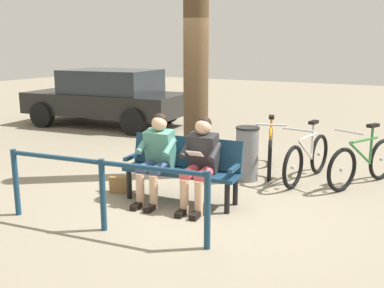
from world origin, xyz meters
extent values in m
plane|color=gray|center=(0.00, 0.00, 0.00)|extent=(40.00, 40.00, 0.00)
cube|color=navy|center=(0.15, 0.16, 0.42)|extent=(1.64, 0.61, 0.05)
cube|color=navy|center=(0.17, -0.03, 0.66)|extent=(1.61, 0.31, 0.42)
cube|color=navy|center=(-0.60, 0.08, 0.56)|extent=(0.10, 0.40, 0.05)
cube|color=navy|center=(0.91, 0.24, 0.56)|extent=(0.10, 0.40, 0.05)
cylinder|color=black|center=(-0.58, 0.25, 0.20)|extent=(0.07, 0.07, 0.40)
cylinder|color=black|center=(0.85, 0.41, 0.20)|extent=(0.07, 0.07, 0.40)
cylinder|color=black|center=(-0.54, -0.09, 0.20)|extent=(0.07, 0.07, 0.40)
cylinder|color=black|center=(0.89, 0.07, 0.20)|extent=(0.07, 0.07, 0.40)
cube|color=#262628|center=(-0.16, 0.10, 0.71)|extent=(0.41, 0.35, 0.55)
sphere|color=#D8A884|center=(-0.16, 0.12, 1.06)|extent=(0.21, 0.21, 0.21)
sphere|color=black|center=(-0.16, 0.09, 1.10)|extent=(0.20, 0.20, 0.20)
cylinder|color=#D84C59|center=(-0.28, 0.29, 0.49)|extent=(0.19, 0.41, 0.15)
cylinder|color=#D8A884|center=(-0.30, 0.49, 0.23)|extent=(0.11, 0.11, 0.45)
cube|color=black|center=(-0.32, 0.59, 0.04)|extent=(0.11, 0.23, 0.07)
cylinder|color=#262628|center=(-0.37, 0.20, 0.77)|extent=(0.12, 0.31, 0.23)
cylinder|color=#D84C59|center=(-0.08, 0.31, 0.49)|extent=(0.19, 0.41, 0.15)
cylinder|color=#D8A884|center=(-0.11, 0.51, 0.23)|extent=(0.11, 0.11, 0.45)
cube|color=black|center=(-0.12, 0.61, 0.04)|extent=(0.11, 0.23, 0.07)
cylinder|color=#262628|center=(0.02, 0.24, 0.77)|extent=(0.12, 0.31, 0.23)
cube|color=silver|center=(-0.19, 0.40, 0.77)|extent=(0.21, 0.14, 0.09)
cube|color=#4C8C7A|center=(0.47, 0.17, 0.71)|extent=(0.41, 0.35, 0.55)
sphere|color=#D8A884|center=(0.47, 0.19, 1.06)|extent=(0.21, 0.21, 0.21)
sphere|color=black|center=(0.48, 0.16, 1.10)|extent=(0.20, 0.20, 0.20)
cylinder|color=#334772|center=(0.35, 0.36, 0.49)|extent=(0.19, 0.41, 0.15)
cylinder|color=#D8A884|center=(0.33, 0.56, 0.23)|extent=(0.11, 0.11, 0.45)
cube|color=black|center=(0.32, 0.66, 0.04)|extent=(0.11, 0.23, 0.07)
cylinder|color=#4C8C7A|center=(0.26, 0.27, 0.77)|extent=(0.12, 0.31, 0.23)
cylinder|color=#334772|center=(0.55, 0.38, 0.49)|extent=(0.19, 0.41, 0.15)
cylinder|color=#D8A884|center=(0.53, 0.58, 0.23)|extent=(0.11, 0.11, 0.45)
cube|color=black|center=(0.52, 0.68, 0.04)|extent=(0.11, 0.23, 0.07)
cylinder|color=#4C8C7A|center=(0.66, 0.31, 0.77)|extent=(0.12, 0.31, 0.23)
cube|color=olive|center=(1.12, 0.26, 0.12)|extent=(0.33, 0.24, 0.24)
cylinder|color=#4C3823|center=(0.62, -1.08, 1.98)|extent=(0.40, 0.40, 3.96)
cylinder|color=slate|center=(-0.23, -1.22, 0.41)|extent=(0.36, 0.36, 0.82)
cylinder|color=black|center=(-0.23, -1.22, 0.84)|extent=(0.37, 0.37, 0.03)
torus|color=black|center=(-1.66, -1.36, 0.33)|extent=(0.33, 0.62, 0.66)
cylinder|color=silver|center=(-1.66, -1.36, 0.33)|extent=(0.07, 0.08, 0.06)
torus|color=black|center=(-2.09, -2.29, 0.33)|extent=(0.33, 0.62, 0.66)
cylinder|color=silver|center=(-2.09, -2.29, 0.33)|extent=(0.07, 0.08, 0.06)
cylinder|color=#337238|center=(-1.87, -1.82, 0.71)|extent=(0.30, 0.59, 0.04)
cylinder|color=#337238|center=(-1.84, -1.75, 0.51)|extent=(0.28, 0.56, 0.43)
cylinder|color=#337238|center=(-1.95, -1.99, 0.63)|extent=(0.04, 0.04, 0.55)
cube|color=black|center=(-1.95, -1.99, 0.91)|extent=(0.17, 0.24, 0.05)
cylinder|color=#B2B2B7|center=(-1.70, -1.45, 0.88)|extent=(0.45, 0.23, 0.03)
torus|color=black|center=(-1.00, -1.15, 0.33)|extent=(0.14, 0.66, 0.66)
cylinder|color=silver|center=(-1.00, -1.15, 0.33)|extent=(0.06, 0.07, 0.06)
torus|color=black|center=(-1.13, -2.16, 0.33)|extent=(0.14, 0.66, 0.66)
cylinder|color=silver|center=(-1.13, -2.16, 0.33)|extent=(0.06, 0.07, 0.06)
cylinder|color=silver|center=(-1.07, -1.65, 0.71)|extent=(0.12, 0.63, 0.04)
cylinder|color=silver|center=(-1.06, -1.57, 0.51)|extent=(0.12, 0.60, 0.43)
cylinder|color=silver|center=(-1.09, -1.83, 0.63)|extent=(0.04, 0.04, 0.55)
cube|color=black|center=(-1.09, -1.83, 0.91)|extent=(0.12, 0.23, 0.05)
cylinder|color=#B2B2B7|center=(-1.02, -1.25, 0.88)|extent=(0.48, 0.09, 0.03)
torus|color=black|center=(-0.56, -1.35, 0.33)|extent=(0.27, 0.64, 0.66)
cylinder|color=silver|center=(-0.56, -1.35, 0.33)|extent=(0.07, 0.07, 0.06)
torus|color=black|center=(-0.23, -2.31, 0.33)|extent=(0.27, 0.64, 0.66)
cylinder|color=silver|center=(-0.23, -2.31, 0.33)|extent=(0.07, 0.07, 0.06)
cylinder|color=orange|center=(-0.40, -1.83, 0.71)|extent=(0.25, 0.61, 0.04)
cylinder|color=orange|center=(-0.42, -1.76, 0.51)|extent=(0.23, 0.58, 0.43)
cylinder|color=orange|center=(-0.34, -2.00, 0.63)|extent=(0.04, 0.04, 0.55)
cube|color=black|center=(-0.34, -2.00, 0.91)|extent=(0.16, 0.24, 0.05)
cylinder|color=#B2B2B7|center=(-0.53, -1.45, 0.88)|extent=(0.46, 0.19, 0.03)
cylinder|color=navy|center=(-0.83, 1.27, 0.42)|extent=(0.07, 0.07, 0.85)
cylinder|color=navy|center=(0.43, 1.43, 0.42)|extent=(0.07, 0.07, 0.85)
cylinder|color=navy|center=(1.70, 1.59, 0.42)|extent=(0.07, 0.07, 0.85)
cylinder|color=navy|center=(0.43, 1.43, 0.81)|extent=(2.53, 0.38, 0.06)
cube|color=black|center=(4.95, -3.97, 0.59)|extent=(4.38, 2.27, 0.55)
cube|color=#262D33|center=(4.75, -3.99, 1.17)|extent=(2.48, 1.91, 0.60)
cylinder|color=black|center=(6.21, -2.92, 0.32)|extent=(0.66, 0.29, 0.64)
cylinder|color=black|center=(6.41, -4.71, 0.32)|extent=(0.66, 0.29, 0.64)
cylinder|color=black|center=(3.49, -3.23, 0.32)|extent=(0.66, 0.29, 0.64)
cylinder|color=black|center=(3.70, -5.02, 0.32)|extent=(0.66, 0.29, 0.64)
camera|label=1|loc=(-2.85, 5.15, 2.11)|focal=41.83mm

